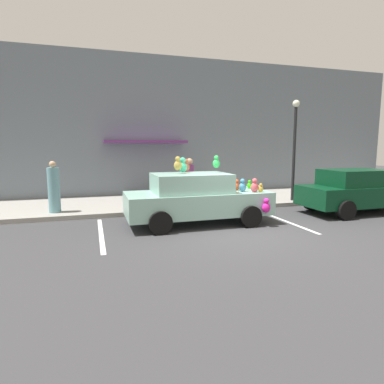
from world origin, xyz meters
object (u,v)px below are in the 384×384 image
plush_covered_car (197,198)px  pedestrian_walking_past (54,189)px  teddy_bear_on_sidewalk (260,193)px  street_lamp_post (295,140)px  parked_sedan_behind (358,191)px  pedestrian_near_shopfront (190,182)px

plush_covered_car → pedestrian_walking_past: plush_covered_car is taller
plush_covered_car → teddy_bear_on_sidewalk: 4.27m
street_lamp_post → parked_sedan_behind: bearing=-62.9°
parked_sedan_behind → street_lamp_post: size_ratio=1.04×
plush_covered_car → street_lamp_post: (4.84, 2.15, 1.80)m
plush_covered_car → street_lamp_post: 5.59m
parked_sedan_behind → pedestrian_walking_past: bearing=166.5°
street_lamp_post → pedestrian_near_shopfront: size_ratio=2.31×
parked_sedan_behind → street_lamp_post: bearing=117.1°
street_lamp_post → pedestrian_near_shopfront: bearing=169.8°
parked_sedan_behind → teddy_bear_on_sidewalk: 3.56m
street_lamp_post → pedestrian_walking_past: street_lamp_post is taller
street_lamp_post → plush_covered_car: bearing=-156.0°
pedestrian_walking_past → teddy_bear_on_sidewalk: bearing=0.4°
parked_sedan_behind → pedestrian_near_shopfront: 6.11m
street_lamp_post → pedestrian_walking_past: size_ratio=2.33×
parked_sedan_behind → street_lamp_post: 3.10m
plush_covered_car → parked_sedan_behind: (5.98, -0.08, -0.01)m
parked_sedan_behind → pedestrian_near_shopfront: bearing=150.7°
teddy_bear_on_sidewalk → pedestrian_walking_past: 7.73m
plush_covered_car → street_lamp_post: size_ratio=1.08×
parked_sedan_behind → pedestrian_near_shopfront: pedestrian_near_shopfront is taller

